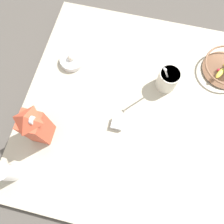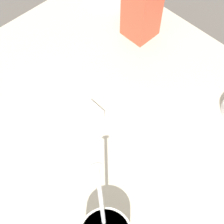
{
  "view_description": "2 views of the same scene",
  "coord_description": "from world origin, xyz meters",
  "views": [
    {
      "loc": [
        -0.4,
        0.04,
        1.07
      ],
      "look_at": [
        -0.08,
        0.12,
        0.13
      ],
      "focal_mm": 35.0,
      "sensor_mm": 36.0,
      "label": 1
    },
    {
      "loc": [
        0.25,
        -0.18,
        0.78
      ],
      "look_at": [
        -0.05,
        0.12,
        0.09
      ],
      "focal_mm": 50.0,
      "sensor_mm": 36.0,
      "label": 2
    }
  ],
  "objects": [
    {
      "name": "countertop",
      "position": [
        0.0,
        0.0,
        0.02
      ],
      "size": [
        1.16,
        1.16,
        0.04
      ],
      "color": "#B2A893",
      "rests_on": "ground_plane"
    },
    {
      "name": "ground_plane",
      "position": [
        0.0,
        0.0,
        0.0
      ],
      "size": [
        6.0,
        6.0,
        0.0
      ],
      "primitive_type": "plane",
      "color": "#4C4742"
    },
    {
      "name": "spice_jar",
      "position": [
        -0.11,
        0.09,
        0.05
      ],
      "size": [
        0.06,
        0.06,
        0.03
      ],
      "color": "silver",
      "rests_on": "countertop"
    }
  ]
}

